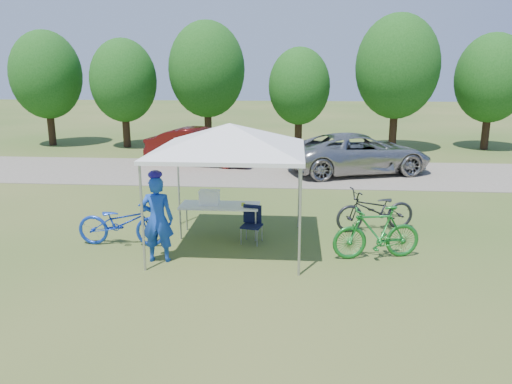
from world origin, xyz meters
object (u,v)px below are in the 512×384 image
at_px(bike_dark, 376,210).
at_px(sedan, 201,146).
at_px(bike_blue, 122,223).
at_px(bike_green, 377,233).
at_px(cyclist, 157,219).
at_px(folding_chair, 252,221).
at_px(cooler, 209,197).
at_px(minivan, 358,153).
at_px(folding_table, 220,206).

xyz_separation_m(bike_dark, sedan, (-5.80, 8.09, 0.23)).
bearing_deg(bike_blue, bike_green, -93.30).
bearing_deg(cyclist, bike_green, -177.02).
bearing_deg(sedan, cyclist, -163.71).
relative_size(folding_chair, sedan, 0.19).
height_order(folding_chair, sedan, sedan).
bearing_deg(bike_green, cyclist, -94.91).
bearing_deg(cooler, bike_green, -17.46).
bearing_deg(minivan, bike_green, 158.07).
xyz_separation_m(cooler, bike_blue, (-1.83, -0.82, -0.40)).
distance_m(cooler, cyclist, 1.85).
height_order(folding_table, bike_dark, bike_dark).
height_order(cyclist, minivan, cyclist).
height_order(bike_blue, bike_green, bike_green).
distance_m(folding_chair, bike_blue, 2.90).
bearing_deg(bike_green, sedan, -162.39).
relative_size(folding_table, bike_dark, 0.92).
bearing_deg(bike_green, folding_table, -120.16).
height_order(bike_blue, sedan, sedan).
distance_m(cyclist, sedan, 10.51).
distance_m(cooler, bike_dark, 4.02).
bearing_deg(folding_table, minivan, 61.46).
relative_size(bike_green, minivan, 0.35).
bearing_deg(bike_green, bike_blue, -105.09).
xyz_separation_m(folding_chair, cyclist, (-1.80, -1.33, 0.40)).
relative_size(bike_dark, sedan, 0.45).
relative_size(folding_table, sedan, 0.41).
relative_size(cooler, bike_dark, 0.23).
bearing_deg(cooler, cyclist, -114.72).
relative_size(bike_dark, minivan, 0.37).
xyz_separation_m(folding_chair, sedan, (-2.89, 9.12, 0.26)).
distance_m(bike_green, bike_dark, 1.86).
distance_m(folding_chair, cooler, 1.17).
bearing_deg(bike_dark, cooler, -97.15).
distance_m(folding_chair, cyclist, 2.27).
height_order(cyclist, bike_green, cyclist).
relative_size(cyclist, bike_green, 0.96).
bearing_deg(folding_chair, bike_green, -4.22).
bearing_deg(sedan, bike_green, -140.49).
distance_m(cyclist, bike_blue, 1.41).
height_order(bike_dark, sedan, sedan).
xyz_separation_m(folding_table, bike_green, (3.44, -1.16, -0.16)).
height_order(bike_dark, minivan, minivan).
height_order(folding_chair, cyclist, cyclist).
xyz_separation_m(bike_green, bike_dark, (0.26, 1.84, -0.03)).
relative_size(folding_table, cyclist, 1.03).
height_order(folding_chair, bike_blue, bike_blue).
bearing_deg(minivan, cooler, 132.32).
relative_size(folding_chair, cyclist, 0.47).
xyz_separation_m(minivan, sedan, (-6.18, 1.28, -0.01)).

